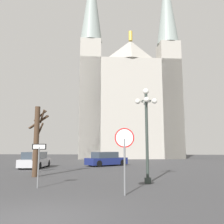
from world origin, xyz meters
TOP-DOWN VIEW (x-y plane):
  - ground_plane at (0.00, 0.00)m, footprint 120.00×120.00m
  - cathedral at (2.17, 38.59)m, footprint 19.44×14.88m
  - stop_sign at (2.41, 3.57)m, footprint 0.81×0.11m
  - one_way_arrow_sign at (-1.76, 5.00)m, footprint 0.67×0.13m
  - street_lamp at (3.56, 6.94)m, footprint 1.24×1.24m
  - bare_tree at (-3.62, 9.25)m, footprint 1.37×0.99m
  - parked_car_near_silver at (-6.42, 16.05)m, footprint 2.25×4.59m
  - parked_car_far_navy at (0.03, 19.08)m, footprint 4.46×4.22m
  - pedestrian_walking at (-4.93, 12.14)m, footprint 0.32×0.32m

SIDE VIEW (x-z plane):
  - ground_plane at x=0.00m, z-range 0.00..0.00m
  - parked_car_far_navy at x=0.03m, z-range -0.05..1.40m
  - parked_car_near_silver at x=-6.42m, z-range -0.05..1.44m
  - pedestrian_walking at x=-4.93m, z-range 0.19..1.96m
  - one_way_arrow_sign at x=-1.76m, z-range 0.32..2.40m
  - stop_sign at x=2.41m, z-range 0.56..3.27m
  - bare_tree at x=-3.62m, z-range 0.19..4.85m
  - street_lamp at x=3.56m, z-range 0.59..5.81m
  - cathedral at x=2.17m, z-range -7.52..29.35m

